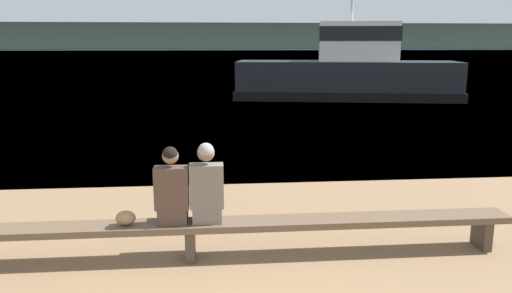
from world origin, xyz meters
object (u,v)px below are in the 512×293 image
at_px(person_right, 207,188).
at_px(tugboat_red, 348,75).
at_px(person_left, 172,191).
at_px(bench_main, 190,228).
at_px(shopping_bag, 126,218).

bearing_deg(person_right, tugboat_red, 69.17).
height_order(person_right, tugboat_red, tugboat_red).
distance_m(person_right, tugboat_red, 19.08).
height_order(person_left, tugboat_red, tugboat_red).
xyz_separation_m(person_left, person_right, (0.44, -0.00, 0.03)).
relative_size(bench_main, person_left, 8.44).
xyz_separation_m(bench_main, person_right, (0.23, 0.01, 0.53)).
bearing_deg(bench_main, shopping_bag, -178.69).
xyz_separation_m(person_right, tugboat_red, (6.79, 17.83, 0.23)).
distance_m(bench_main, shopping_bag, 0.82).
height_order(bench_main, shopping_bag, shopping_bag).
relative_size(bench_main, person_right, 8.12).
relative_size(shopping_bag, tugboat_red, 0.02).
bearing_deg(shopping_bag, bench_main, 1.31).
bearing_deg(person_right, shopping_bag, -178.35).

